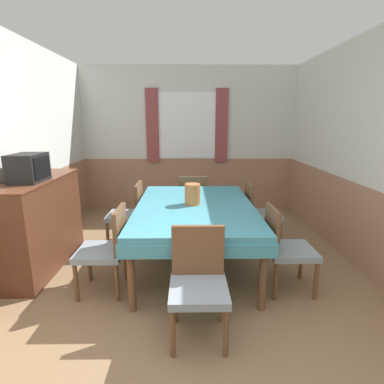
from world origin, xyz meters
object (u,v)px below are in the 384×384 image
object	(u,v)px
vase	(192,194)
chair_left_near	(107,247)
chair_right_near	(284,246)
dining_table	(195,213)
chair_left_far	(129,212)
sideboard	(40,223)
tv	(28,168)
chair_head_window	(193,200)
chair_head_near	(198,280)
chair_right_far	(258,211)

from	to	relation	value
vase	chair_left_near	bearing A→B (deg)	-144.92
chair_right_near	chair_left_near	bearing A→B (deg)	-90.00
chair_left_near	chair_right_near	world-z (taller)	same
dining_table	vase	bearing A→B (deg)	139.80
chair_left_far	dining_table	bearing A→B (deg)	-123.15
chair_right_near	sideboard	world-z (taller)	sideboard
dining_table	tv	bearing A→B (deg)	-173.76
dining_table	chair_left_near	size ratio (longest dim) A/B	2.33
dining_table	sideboard	size ratio (longest dim) A/B	1.43
sideboard	chair_left_near	bearing A→B (deg)	-30.87
chair_left_near	chair_left_far	size ratio (longest dim) A/B	1.00
chair_head_window	chair_head_near	world-z (taller)	same
chair_left_near	chair_left_far	bearing A→B (deg)	0.00
dining_table	chair_left_far	bearing A→B (deg)	146.85
chair_right_near	tv	size ratio (longest dim) A/B	2.14
chair_right_far	chair_left_near	bearing A→B (deg)	-56.85
chair_left_near	vase	size ratio (longest dim) A/B	3.60
dining_table	chair_right_far	xyz separation A→B (m)	(0.86, 0.56, -0.16)
chair_right_near	chair_head_near	distance (m)	1.06
dining_table	chair_head_window	size ratio (longest dim) A/B	2.33
chair_left_far	chair_right_near	bearing A→B (deg)	-123.15
chair_right_near	chair_head_near	bearing A→B (deg)	-54.18
chair_right_near	chair_right_far	world-z (taller)	same
chair_head_window	tv	distance (m)	2.32
dining_table	vase	distance (m)	0.22
chair_right_far	chair_left_far	bearing A→B (deg)	-90.00
chair_head_near	vase	world-z (taller)	vase
dining_table	chair_left_near	xyz separation A→B (m)	(-0.86, -0.56, -0.16)
dining_table	chair_right_near	distance (m)	1.04
chair_left_near	chair_head_near	size ratio (longest dim) A/B	1.00
chair_head_near	chair_left_far	world-z (taller)	same
chair_left_near	chair_head_near	xyz separation A→B (m)	(0.86, -0.62, 0.00)
dining_table	chair_head_near	bearing A→B (deg)	-90.00
chair_left_near	sideboard	size ratio (longest dim) A/B	0.62
dining_table	chair_left_near	world-z (taller)	chair_left_near
chair_right_far	vase	world-z (taller)	vase
chair_right_near	vase	xyz separation A→B (m)	(-0.89, 0.59, 0.38)
chair_right_near	tv	world-z (taller)	tv
chair_head_near	vase	distance (m)	1.27
chair_left_near	chair_head_near	distance (m)	1.06
chair_right_near	chair_head_near	xyz separation A→B (m)	(-0.86, -0.62, 0.00)
sideboard	tv	xyz separation A→B (m)	(0.04, -0.16, 0.65)
chair_left_far	vase	distance (m)	1.06
tv	vase	world-z (taller)	tv
dining_table	chair_left_far	world-z (taller)	chair_left_far
chair_head_window	dining_table	bearing A→B (deg)	-90.00
chair_right_near	vase	world-z (taller)	vase
dining_table	chair_head_near	distance (m)	1.20
chair_right_far	chair_head_near	bearing A→B (deg)	-26.25
vase	chair_head_window	bearing A→B (deg)	88.65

